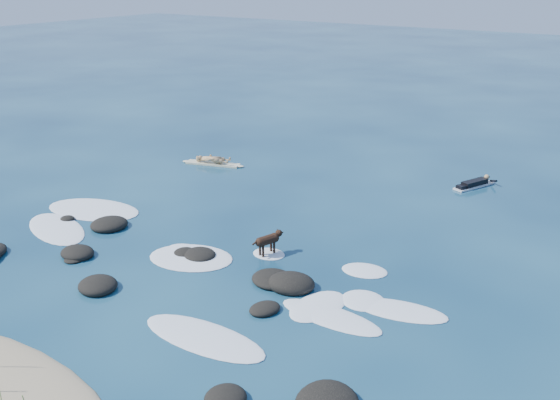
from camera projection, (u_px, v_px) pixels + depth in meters
The scene contains 6 objects.
ground at pixel (204, 262), 19.82m from camera, with size 160.00×160.00×0.00m, color #0A2642.
reef_rocks at pixel (157, 284), 18.21m from camera, with size 14.75×6.58×0.57m.
breaking_foam at pixel (189, 260), 19.89m from camera, with size 16.42×6.98×0.12m.
standing_surfer_rig at pixel (212, 150), 29.23m from camera, with size 3.06×1.28×1.77m.
paddling_surfer_rig at pixel (475, 184), 26.50m from camera, with size 1.45×2.28×0.41m.
dog at pixel (269, 240), 20.10m from camera, with size 0.58×1.25×0.81m.
Camera 1 is at (11.95, -13.49, 8.83)m, focal length 40.00 mm.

